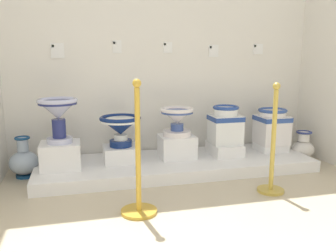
% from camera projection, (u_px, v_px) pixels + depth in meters
% --- Properties ---
extents(ground_plane, '(5.42, 5.70, 0.02)m').
position_uv_depth(ground_plane, '(245.00, 250.00, 2.21)').
color(ground_plane, beige).
extents(wall_back, '(3.62, 0.06, 3.25)m').
position_uv_depth(wall_back, '(165.00, 14.00, 3.87)').
color(wall_back, white).
rests_on(wall_back, ground_plane).
extents(display_platform, '(2.82, 0.87, 0.12)m').
position_uv_depth(display_platform, '(176.00, 165.00, 3.71)').
color(display_platform, white).
rests_on(display_platform, ground_plane).
extents(plinth_block_slender_white, '(0.37, 0.33, 0.25)m').
position_uv_depth(plinth_block_slender_white, '(61.00, 155.00, 3.39)').
color(plinth_block_slender_white, white).
rests_on(plinth_block_slender_white, display_platform).
extents(antique_toilet_slender_white, '(0.37, 0.37, 0.42)m').
position_uv_depth(antique_toilet_slender_white, '(58.00, 111.00, 3.30)').
color(antique_toilet_slender_white, silver).
rests_on(antique_toilet_slender_white, plinth_block_slender_white).
extents(plinth_block_central_ornate, '(0.35, 0.32, 0.16)m').
position_uv_depth(plinth_block_central_ornate, '(121.00, 154.00, 3.61)').
color(plinth_block_central_ornate, white).
rests_on(plinth_block_central_ornate, display_platform).
extents(antique_toilet_central_ornate, '(0.42, 0.42, 0.31)m').
position_uv_depth(antique_toilet_central_ornate, '(120.00, 126.00, 3.55)').
color(antique_toilet_central_ornate, navy).
rests_on(antique_toilet_central_ornate, plinth_block_central_ornate).
extents(plinth_block_tall_cobalt, '(0.36, 0.31, 0.24)m').
position_uv_depth(plinth_block_tall_cobalt, '(177.00, 147.00, 3.74)').
color(plinth_block_tall_cobalt, white).
rests_on(plinth_block_tall_cobalt, display_platform).
extents(antique_toilet_tall_cobalt, '(0.35, 0.35, 0.29)m').
position_uv_depth(antique_toilet_tall_cobalt, '(177.00, 118.00, 3.69)').
color(antique_toilet_tall_cobalt, white).
rests_on(antique_toilet_tall_cobalt, plinth_block_tall_cobalt).
extents(plinth_block_pale_glazed, '(0.31, 0.39, 0.12)m').
position_uv_depth(plinth_block_pale_glazed, '(225.00, 149.00, 3.88)').
color(plinth_block_pale_glazed, white).
rests_on(plinth_block_pale_glazed, display_platform).
extents(antique_toilet_pale_glazed, '(0.33, 0.28, 0.41)m').
position_uv_depth(antique_toilet_pale_glazed, '(225.00, 124.00, 3.82)').
color(antique_toilet_pale_glazed, white).
rests_on(antique_toilet_pale_glazed, plinth_block_pale_glazed).
extents(plinth_block_broad_patterned, '(0.31, 0.28, 0.08)m').
position_uv_depth(plinth_block_broad_patterned, '(271.00, 147.00, 4.03)').
color(plinth_block_broad_patterned, white).
rests_on(plinth_block_broad_patterned, display_platform).
extents(antique_toilet_broad_patterned, '(0.32, 0.33, 0.40)m').
position_uv_depth(antique_toilet_broad_patterned, '(272.00, 125.00, 3.99)').
color(antique_toilet_broad_patterned, white).
rests_on(antique_toilet_broad_patterned, plinth_block_broad_patterned).
extents(info_placard_first, '(0.13, 0.01, 0.15)m').
position_uv_depth(info_placard_first, '(57.00, 50.00, 3.64)').
color(info_placard_first, white).
extents(info_placard_second, '(0.09, 0.01, 0.13)m').
position_uv_depth(info_placard_second, '(117.00, 47.00, 3.77)').
color(info_placard_second, white).
extents(info_placard_third, '(0.10, 0.01, 0.12)m').
position_uv_depth(info_placard_third, '(168.00, 47.00, 3.91)').
color(info_placard_third, white).
extents(info_placard_fourth, '(0.12, 0.01, 0.14)m').
position_uv_depth(info_placard_fourth, '(214.00, 51.00, 4.05)').
color(info_placard_fourth, white).
extents(info_placard_fifth, '(0.12, 0.01, 0.12)m').
position_uv_depth(info_placard_fifth, '(258.00, 49.00, 4.18)').
color(info_placard_fifth, white).
extents(decorative_vase_corner, '(0.28, 0.28, 0.41)m').
position_uv_depth(decorative_vase_corner, '(24.00, 161.00, 3.48)').
color(decorative_vase_corner, navy).
rests_on(decorative_vase_corner, ground_plane).
extents(decorative_vase_companion, '(0.25, 0.25, 0.34)m').
position_uv_depth(decorative_vase_companion, '(303.00, 147.00, 4.06)').
color(decorative_vase_companion, navy).
rests_on(decorative_vase_companion, ground_plane).
extents(stanchion_post_near_left, '(0.28, 0.28, 1.02)m').
position_uv_depth(stanchion_post_near_left, '(138.00, 178.00, 2.65)').
color(stanchion_post_near_left, gold).
rests_on(stanchion_post_near_left, ground_plane).
extents(stanchion_post_near_right, '(0.23, 0.23, 0.96)m').
position_uv_depth(stanchion_post_near_right, '(272.00, 158.00, 3.07)').
color(stanchion_post_near_right, gold).
rests_on(stanchion_post_near_right, ground_plane).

